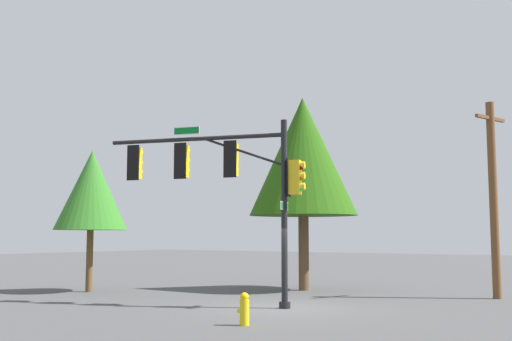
{
  "coord_description": "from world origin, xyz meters",
  "views": [
    {
      "loc": [
        -10.46,
        16.89,
        2.27
      ],
      "look_at": [
        1.27,
        -0.26,
        4.45
      ],
      "focal_mm": 43.65,
      "sensor_mm": 36.0,
      "label": 1
    }
  ],
  "objects_px": {
    "utility_pole": "(493,196)",
    "fire_hydrant": "(244,309)",
    "signal_pole_assembly": "(225,174)",
    "tree_near": "(91,190)",
    "tree_mid": "(303,156)"
  },
  "relations": [
    {
      "from": "signal_pole_assembly",
      "to": "tree_mid",
      "type": "bearing_deg",
      "value": -82.88
    },
    {
      "from": "tree_near",
      "to": "tree_mid",
      "type": "distance_m",
      "value": 8.98
    },
    {
      "from": "utility_pole",
      "to": "fire_hydrant",
      "type": "distance_m",
      "value": 11.74
    },
    {
      "from": "utility_pole",
      "to": "fire_hydrant",
      "type": "bearing_deg",
      "value": 71.07
    },
    {
      "from": "signal_pole_assembly",
      "to": "utility_pole",
      "type": "xyz_separation_m",
      "value": [
        -6.73,
        -7.46,
        -0.57
      ]
    },
    {
      "from": "signal_pole_assembly",
      "to": "fire_hydrant",
      "type": "bearing_deg",
      "value": 133.91
    },
    {
      "from": "tree_near",
      "to": "tree_mid",
      "type": "bearing_deg",
      "value": -140.82
    },
    {
      "from": "signal_pole_assembly",
      "to": "utility_pole",
      "type": "distance_m",
      "value": 10.06
    },
    {
      "from": "utility_pole",
      "to": "fire_hydrant",
      "type": "height_order",
      "value": "utility_pole"
    },
    {
      "from": "utility_pole",
      "to": "tree_near",
      "type": "height_order",
      "value": "utility_pole"
    },
    {
      "from": "tree_near",
      "to": "signal_pole_assembly",
      "type": "bearing_deg",
      "value": 172.56
    },
    {
      "from": "fire_hydrant",
      "to": "tree_near",
      "type": "bearing_deg",
      "value": -21.31
    },
    {
      "from": "utility_pole",
      "to": "fire_hydrant",
      "type": "xyz_separation_m",
      "value": [
        3.65,
        10.65,
        -3.32
      ]
    },
    {
      "from": "tree_near",
      "to": "fire_hydrant",
      "type": "bearing_deg",
      "value": 158.69
    },
    {
      "from": "signal_pole_assembly",
      "to": "fire_hydrant",
      "type": "distance_m",
      "value": 5.9
    }
  ]
}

